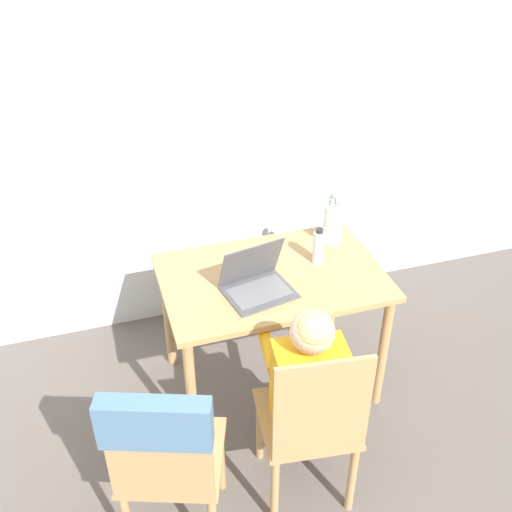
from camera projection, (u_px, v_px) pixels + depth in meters
name	position (u px, v px, depth m)	size (l,w,h in m)	color
wall_back	(249.00, 115.00, 3.28)	(6.40, 0.05, 2.50)	silver
dining_table	(272.00, 291.00, 2.99)	(1.09, 0.71, 0.72)	tan
chair_occupied	(311.00, 424.00, 2.48)	(0.45, 0.45, 0.94)	tan
chair_spare	(163.00, 449.00, 2.19)	(0.52, 0.54, 0.95)	tan
person_seated	(306.00, 375.00, 2.49)	(0.35, 0.45, 1.02)	orange
laptop	(256.00, 280.00, 2.80)	(0.35, 0.31, 0.24)	#4C4C51
flower_vase	(333.00, 222.00, 3.12)	(0.10, 0.10, 0.31)	silver
water_bottle	(319.00, 247.00, 2.97)	(0.06, 0.06, 0.20)	silver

